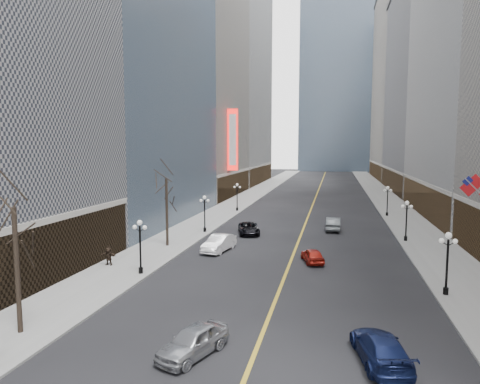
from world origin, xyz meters
The scene contains 25 objects.
sidewalk_east centered at (14.00, 70.00, 0.07)m, with size 6.00×230.00×0.15m, color gray.
sidewalk_west centered at (-14.00, 70.00, 0.07)m, with size 6.00×230.00×0.15m, color gray.
lane_line centered at (0.00, 80.00, 0.01)m, with size 0.25×200.00×0.02m, color gold.
bldg_east_c centered at (29.88, 106.00, 24.18)m, with size 26.60×40.60×48.80m.
bldg_east_d centered at (29.90, 149.00, 31.17)m, with size 26.60×46.60×62.80m.
bldg_west_c centered at (-29.88, 87.00, 25.19)m, with size 26.60×30.60×50.80m.
bldg_west_d centered at (-29.92, 121.00, 36.17)m, with size 26.60×38.60×72.80m.
cylindrical_tower centered at (-55.00, 175.00, 70.00)m, with size 28.00×28.00×140.00m, color gray.
streetlamp_east_1 centered at (11.80, 30.00, 2.90)m, with size 1.26×0.44×4.52m.
streetlamp_east_2 centered at (11.80, 48.00, 2.90)m, with size 1.26×0.44×4.52m.
streetlamp_east_3 centered at (11.80, 66.00, 2.90)m, with size 1.26×0.44×4.52m.
streetlamp_west_1 centered at (-11.80, 30.00, 2.90)m, with size 1.26×0.44×4.52m.
streetlamp_west_2 centered at (-11.80, 48.00, 2.90)m, with size 1.26×0.44×4.52m.
streetlamp_west_3 centered at (-11.80, 66.00, 2.90)m, with size 1.26×0.44×4.52m.
flag_5 centered at (15.31, 37.00, 7.29)m, with size 2.87×0.12×2.87m.
theatre_marquee centered at (-15.88, 80.00, 12.00)m, with size 2.00×0.55×12.00m.
tree_west_near centered at (-13.50, 18.00, 6.24)m, with size 3.60×3.60×7.92m.
tree_west_far centered at (-13.50, 40.00, 6.24)m, with size 3.60×3.60×7.92m.
car_nb_near centered at (-3.06, 17.80, 0.76)m, with size 1.80×4.47×1.52m, color #A5A7AC.
car_nb_mid centered at (-7.58, 39.32, 0.84)m, with size 1.78×5.11×1.68m, color white.
car_nb_far centered at (-6.27, 48.38, 0.72)m, with size 2.38×5.17×1.44m, color black.
car_sb_near centered at (6.26, 19.08, 0.76)m, with size 2.13×5.24×1.52m, color #121C46.
car_sb_mid centered at (2.00, 37.06, 0.66)m, with size 1.57×3.90×1.33m, color maroon.
car_sb_far centered at (3.79, 53.11, 0.83)m, with size 1.77×5.07×1.67m, color #52575A.
ped_west_far centered at (-15.69, 31.68, 1.02)m, with size 1.62×0.47×1.75m, color black.
Camera 1 is at (3.85, -2.15, 10.70)m, focal length 32.00 mm.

